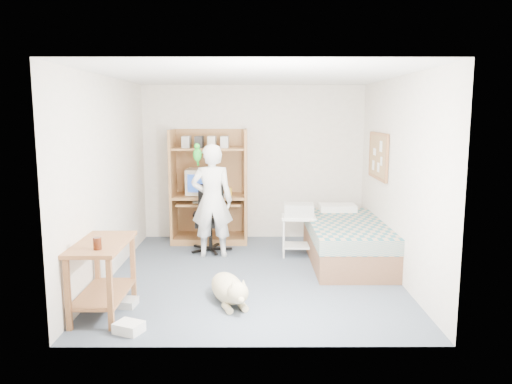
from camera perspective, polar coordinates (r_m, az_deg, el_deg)
floor at (r=6.48m, az=-0.31°, el=-9.44°), size 4.00×4.00×0.00m
wall_back at (r=8.19m, az=-0.29°, el=3.39°), size 3.60×0.02×2.50m
wall_right at (r=6.46m, az=15.87°, el=1.53°), size 0.02×4.00×2.50m
wall_left at (r=6.46m, az=-16.50°, el=1.51°), size 0.02×4.00×2.50m
ceiling at (r=6.17m, az=-0.33°, el=13.17°), size 3.60×4.00×0.02m
computer_hutch at (r=8.02m, az=-5.30°, el=0.13°), size 1.20×0.63×1.80m
bed at (r=7.11m, az=10.28°, el=-5.50°), size 1.02×2.02×0.66m
side_desk at (r=5.42m, az=-17.13°, el=-8.11°), size 0.50×1.00×0.75m
corkboard at (r=7.29m, az=13.79°, el=4.01°), size 0.04×0.94×0.66m
office_chair at (r=7.55m, az=-5.20°, el=-4.07°), size 0.55×0.55×0.98m
person at (r=7.15m, az=-5.05°, el=-0.99°), size 0.60×0.40×1.63m
parrot at (r=7.10m, az=-6.73°, el=4.41°), size 0.12×0.21×0.33m
dog at (r=5.53m, az=-3.11°, el=-10.98°), size 0.52×0.96×0.37m
printer_cart at (r=7.27m, az=4.88°, el=-4.27°), size 0.50×0.41×0.58m
printer at (r=7.21m, az=4.91°, el=-2.05°), size 0.43×0.34×0.18m
crt_monitor at (r=8.02m, az=-6.37°, el=1.21°), size 0.44×0.47×0.40m
keyboard at (r=7.89m, az=-5.53°, el=-1.13°), size 0.46×0.21×0.03m
pencil_cup at (r=7.91m, az=-3.06°, el=0.03°), size 0.08×0.08×0.12m
drink_glass at (r=5.06m, az=-17.68°, el=-5.63°), size 0.08×0.08×0.12m
floor_box_a at (r=5.02m, az=-14.32°, el=-14.77°), size 0.31×0.28×0.10m
floor_box_b at (r=5.65m, az=-14.45°, el=-12.15°), size 0.20×0.24×0.08m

